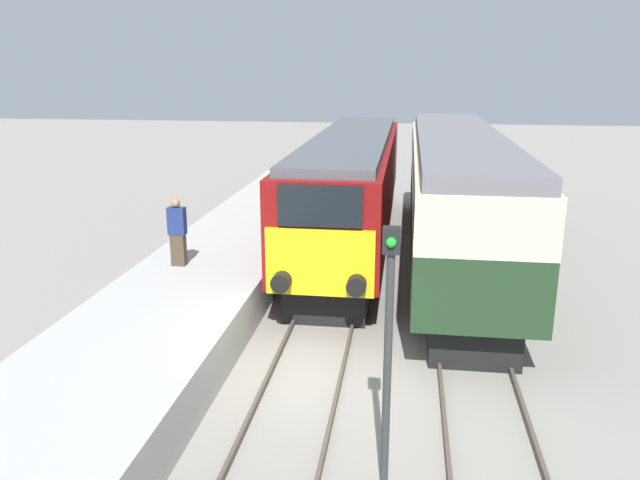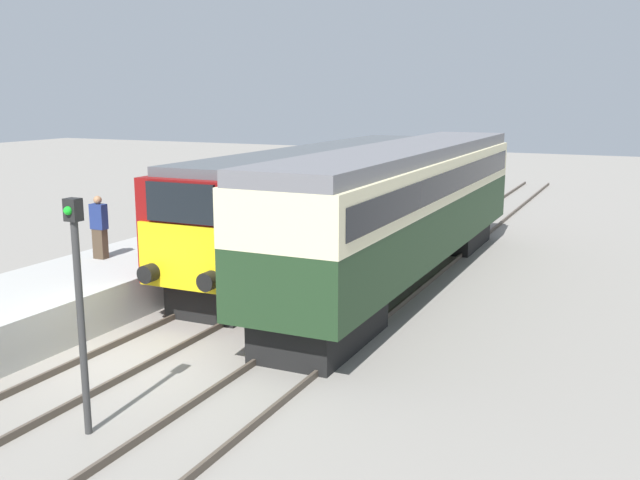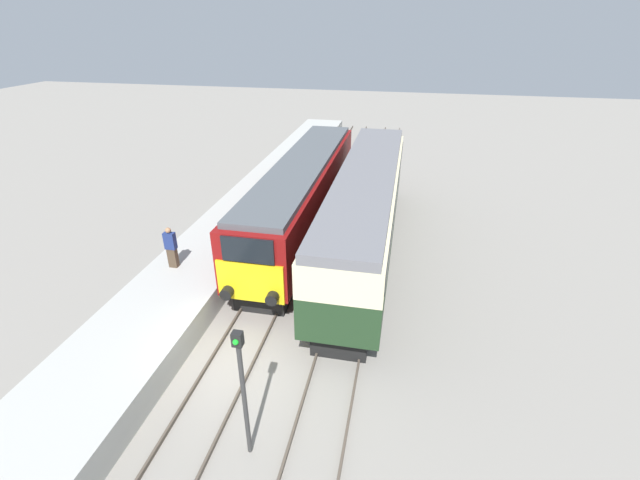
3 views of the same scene
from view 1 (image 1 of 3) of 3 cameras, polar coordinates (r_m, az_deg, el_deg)
ground_plane at (r=12.74m, az=-1.43°, el=-12.70°), size 120.00×120.00×0.00m
platform_left at (r=20.51m, az=-6.88°, el=-0.16°), size 3.50×50.00×1.05m
rails_near_track at (r=17.24m, az=1.30°, el=-4.69°), size 1.51×60.00×0.14m
rails_far_track at (r=17.20m, az=12.66°, el=-5.13°), size 1.50×60.00×0.14m
locomotive at (r=21.66m, az=2.96°, el=5.27°), size 2.70×16.42×3.84m
passenger_carriage at (r=20.01m, az=12.32°, el=4.92°), size 2.75×16.20×4.11m
person_on_platform at (r=16.42m, az=-12.90°, el=0.68°), size 0.44×0.26×1.77m
signal_post at (r=8.91m, az=6.27°, el=-8.91°), size 0.24×0.28×3.96m
luggage_crate at (r=19.47m, az=-4.17°, el=1.57°), size 0.70×0.56×0.60m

